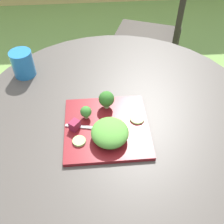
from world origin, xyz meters
The scene contains 12 objects.
ground_plane centered at (0.00, 0.00, 0.00)m, with size 12.00×12.00×0.00m, color #70994C.
patio_table centered at (0.00, 0.00, 0.51)m, with size 1.07×1.07×0.71m.
patio_chair centered at (0.38, 0.91, 0.53)m, with size 0.57×0.57×0.90m.
salad_plate centered at (-0.04, -0.08, 0.72)m, with size 0.28×0.28×0.01m, color maroon.
drinking_glass centered at (-0.36, 0.25, 0.76)m, with size 0.09×0.09×0.11m.
fork centered at (-0.09, -0.08, 0.73)m, with size 0.15×0.05×0.00m.
lettuce_mound centered at (-0.04, -0.13, 0.75)m, with size 0.12×0.12×0.06m, color #519338.
broccoli_floret_0 centered at (-0.04, 0.01, 0.76)m, with size 0.06×0.06×0.07m.
broccoli_floret_1 centered at (-0.11, -0.03, 0.75)m, with size 0.04×0.04×0.05m.
cucumber_slice_0 centered at (0.06, -0.06, 0.73)m, with size 0.05×0.05×0.01m, color #8EB766.
cucumber_slice_1 centered at (-0.13, -0.14, 0.73)m, with size 0.04×0.04×0.01m, color #8EB766.
beet_chunk_0 centered at (-0.15, -0.08, 0.74)m, with size 0.03×0.03×0.03m, color maroon.
Camera 1 is at (-0.07, -0.66, 1.40)m, focal length 42.50 mm.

